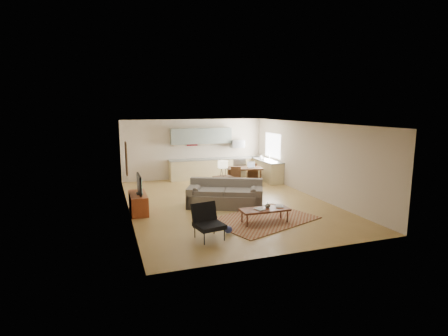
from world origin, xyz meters
name	(u,v)px	position (x,y,z in m)	size (l,w,h in m)	color
room	(227,164)	(0.00, 0.00, 1.35)	(9.00, 9.00, 9.00)	olive
kitchen_counter_back	(215,168)	(0.90, 4.18, 0.46)	(4.26, 0.64, 0.92)	tan
kitchen_counter_right	(266,170)	(2.93, 3.00, 0.46)	(0.64, 2.26, 0.92)	tan
kitchen_range	(237,167)	(2.00, 4.18, 0.45)	(0.62, 0.62, 0.90)	#A5A8AD
kitchen_microwave	(237,144)	(2.00, 4.20, 1.55)	(0.62, 0.40, 0.35)	#A5A8AD
upper_cabinets	(201,136)	(0.30, 4.33, 1.95)	(2.80, 0.34, 0.70)	gray
window_right	(273,145)	(3.23, 3.00, 1.55)	(0.02, 1.40, 1.05)	white
wall_art_left	(126,159)	(-3.21, 0.90, 1.55)	(0.06, 0.42, 1.10)	olive
triptych	(192,140)	(-0.10, 4.47, 1.75)	(1.70, 0.04, 0.50)	#F8E6C3
rug	(263,219)	(0.38, -2.11, 0.01)	(2.89, 2.00, 0.02)	brown
sofa	(225,194)	(-0.23, -0.48, 0.44)	(2.53, 1.10, 0.88)	#5D5449
coffee_table	(265,216)	(0.28, -2.40, 0.21)	(1.39, 0.55, 0.42)	#4D2313
book_a	(257,210)	(0.01, -2.45, 0.43)	(0.28, 0.33, 0.03)	maroon
book_b	(276,206)	(0.67, -2.29, 0.43)	(0.34, 0.37, 0.02)	navy
vase	(268,205)	(0.40, -2.34, 0.50)	(0.18, 0.18, 0.16)	black
armchair	(209,222)	(-1.54, -3.07, 0.43)	(0.76, 0.76, 0.87)	black
tv_credenza	(138,203)	(-2.98, -0.21, 0.30)	(0.50, 1.29, 0.60)	maroon
tv	(139,184)	(-2.93, -0.21, 0.89)	(0.10, 0.99, 0.60)	black
console_table	(223,186)	(0.15, 0.85, 0.37)	(0.64, 0.42, 0.74)	#3B2314
table_lamp	(223,168)	(0.15, 0.85, 1.04)	(0.36, 0.36, 0.59)	beige
dining_table	(244,176)	(1.60, 2.37, 0.37)	(1.47, 0.84, 0.74)	#3B2314
dining_chair_near	(236,178)	(1.03, 1.85, 0.43)	(0.41, 0.43, 0.86)	#3B2314
dining_chair_far	(252,172)	(2.18, 2.89, 0.42)	(0.40, 0.42, 0.84)	#3B2314
laptop	(252,165)	(1.90, 2.27, 0.86)	(0.31, 0.23, 0.23)	#A5A8AD
soap_bottle	(261,157)	(2.83, 3.33, 1.02)	(0.09, 0.09, 0.19)	#F8E6C3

